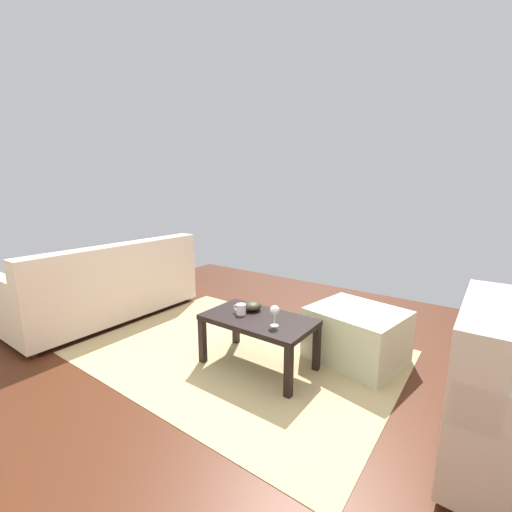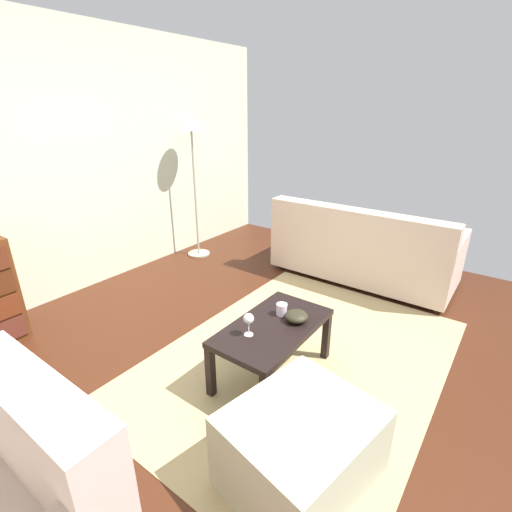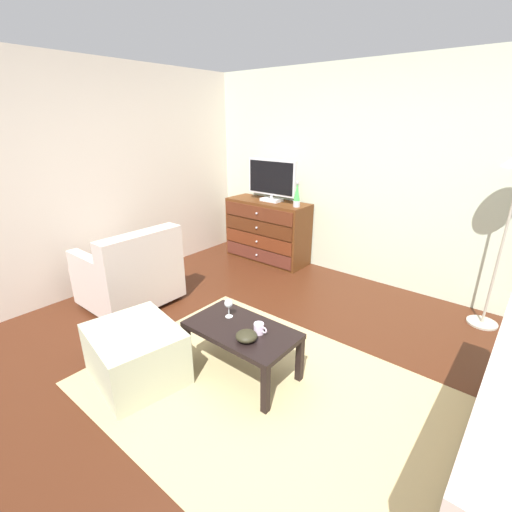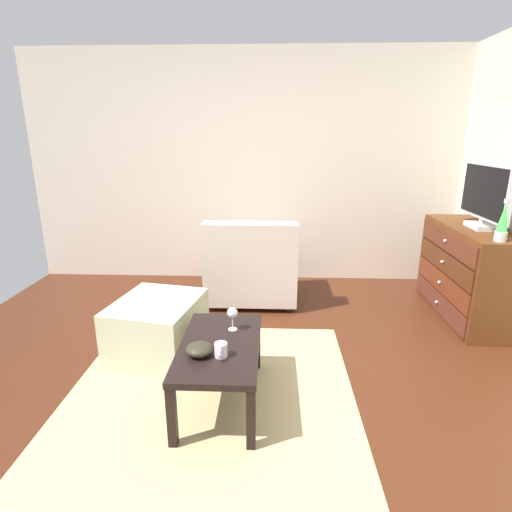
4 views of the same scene
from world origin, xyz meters
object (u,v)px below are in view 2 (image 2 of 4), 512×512
wine_glass (249,319)px  coffee_table (273,332)px  standing_lamp (192,136)px  couch_large (362,250)px  bowl_decorative (296,316)px  mug (282,309)px  ottoman (300,449)px

wine_glass → coffee_table: bearing=-18.1°
standing_lamp → coffee_table: bearing=-123.5°
couch_large → wine_glass: bearing=-178.5°
wine_glass → standing_lamp: (1.57, 2.02, 0.94)m
bowl_decorative → standing_lamp: bearing=60.4°
wine_glass → couch_large: size_ratio=0.08×
wine_glass → mug: 0.35m
standing_lamp → ottoman: bearing=-126.7°
mug → standing_lamp: standing_lamp is taller
bowl_decorative → coffee_table: bearing=144.1°
ottoman → coffee_table: bearing=43.6°
mug → bowl_decorative: (-0.01, -0.13, -0.01)m
ottoman → mug: bearing=38.5°
coffee_table → ottoman: size_ratio=1.24×
ottoman → wine_glass: bearing=57.2°
coffee_table → standing_lamp: bearing=56.5°
wine_glass → couch_large: couch_large is taller
mug → wine_glass: bearing=174.2°
mug → coffee_table: bearing=-169.8°
coffee_table → standing_lamp: 2.74m
wine_glass → bowl_decorative: (0.33, -0.16, -0.08)m
bowl_decorative → ottoman: size_ratio=0.23×
coffee_table → ottoman: 0.84m
coffee_table → wine_glass: bearing=161.9°
coffee_table → ottoman: (-0.60, -0.57, -0.14)m
couch_large → standing_lamp: bearing=105.6°
bowl_decorative → couch_large: (1.79, 0.22, -0.12)m
mug → couch_large: 1.78m
couch_large → standing_lamp: (-0.55, 1.96, 1.14)m
ottoman → standing_lamp: 3.54m
couch_large → bowl_decorative: bearing=-173.0°
wine_glass → couch_large: bearing=1.5°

